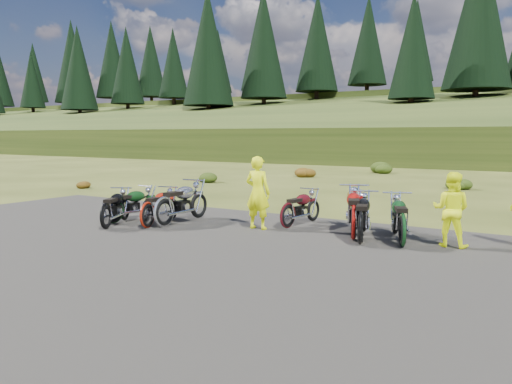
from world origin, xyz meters
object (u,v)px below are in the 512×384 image
Objects in this scene: motorcycle_3 at (164,228)px; person_middle at (258,194)px; motorcycle_0 at (106,230)px; motorcycle_7 at (402,248)px.

motorcycle_3 is 2.63m from person_middle.
motorcycle_0 is 3.97m from person_middle.
motorcycle_3 is 6.01m from motorcycle_7.
motorcycle_3 is 1.21× the size of person_middle.
motorcycle_7 is 3.84m from person_middle.
person_middle is (2.23, 1.04, 0.93)m from motorcycle_3.
motorcycle_7 is (5.94, 0.89, 0.00)m from motorcycle_3.
motorcycle_3 is at bearing 76.13° from motorcycle_7.
motorcycle_3 is at bearing 23.43° from person_middle.
motorcycle_0 is 1.01× the size of person_middle.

